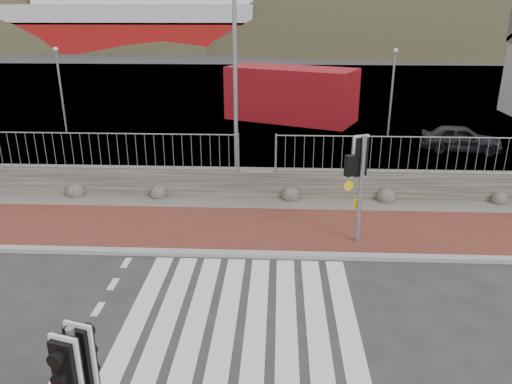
# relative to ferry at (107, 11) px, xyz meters

# --- Properties ---
(ground) EXTENTS (220.00, 220.00, 0.00)m
(ground) POSITION_rel_ferry_xyz_m (24.65, -67.90, -5.36)
(ground) COLOR #28282B
(ground) RESTS_ON ground
(sidewalk_far) EXTENTS (40.00, 3.00, 0.08)m
(sidewalk_far) POSITION_rel_ferry_xyz_m (24.65, -63.40, -5.32)
(sidewalk_far) COLOR brown
(sidewalk_far) RESTS_ON ground
(kerb_far) EXTENTS (40.00, 0.25, 0.12)m
(kerb_far) POSITION_rel_ferry_xyz_m (24.65, -64.90, -5.31)
(kerb_far) COLOR gray
(kerb_far) RESTS_ON ground
(zebra_crossing) EXTENTS (4.62, 5.60, 0.01)m
(zebra_crossing) POSITION_rel_ferry_xyz_m (24.65, -67.90, -5.36)
(zebra_crossing) COLOR silver
(zebra_crossing) RESTS_ON ground
(gravel_strip) EXTENTS (40.00, 1.50, 0.06)m
(gravel_strip) POSITION_rel_ferry_xyz_m (24.65, -61.40, -5.33)
(gravel_strip) COLOR #59544C
(gravel_strip) RESTS_ON ground
(stone_wall) EXTENTS (40.00, 0.60, 0.90)m
(stone_wall) POSITION_rel_ferry_xyz_m (24.65, -60.60, -4.91)
(stone_wall) COLOR #413C35
(stone_wall) RESTS_ON ground
(railing) EXTENTS (18.07, 0.07, 1.22)m
(railing) POSITION_rel_ferry_xyz_m (24.65, -60.75, -3.54)
(railing) COLOR gray
(railing) RESTS_ON stone_wall
(quay) EXTENTS (120.00, 40.00, 0.50)m
(quay) POSITION_rel_ferry_xyz_m (24.65, -40.00, -5.36)
(quay) COLOR #4C4C4F
(quay) RESTS_ON ground
(water) EXTENTS (220.00, 50.00, 0.05)m
(water) POSITION_rel_ferry_xyz_m (24.65, -5.00, -5.36)
(water) COLOR #3F4C54
(water) RESTS_ON ground
(ferry) EXTENTS (50.00, 16.00, 20.00)m
(ferry) POSITION_rel_ferry_xyz_m (0.00, 0.00, 0.00)
(ferry) COLOR maroon
(ferry) RESTS_ON ground
(hills_backdrop) EXTENTS (254.00, 90.00, 100.00)m
(hills_backdrop) POSITION_rel_ferry_xyz_m (31.40, 20.00, -28.42)
(hills_backdrop) COLOR #323620
(hills_backdrop) RESTS_ON ground
(traffic_signal_near) EXTENTS (0.41, 0.31, 2.53)m
(traffic_signal_near) POSITION_rel_ferry_xyz_m (23.05, -71.51, -3.54)
(traffic_signal_near) COLOR gray
(traffic_signal_near) RESTS_ON ground
(traffic_signal_far) EXTENTS (0.72, 0.47, 2.94)m
(traffic_signal_far) POSITION_rel_ferry_xyz_m (27.41, -64.07, -3.23)
(traffic_signal_far) COLOR gray
(traffic_signal_far) RESTS_ON ground
(streetlight) EXTENTS (1.68, 0.71, 8.19)m
(streetlight) POSITION_rel_ferry_xyz_m (24.03, -59.76, -0.76)
(streetlight) COLOR gray
(streetlight) RESTS_ON ground
(shipping_container) EXTENTS (7.42, 5.37, 2.85)m
(shipping_container) POSITION_rel_ferry_xyz_m (25.97, -48.62, -3.93)
(shipping_container) COLOR maroon
(shipping_container) RESTS_ON ground
(car_a) EXTENTS (3.51, 1.89, 1.14)m
(car_a) POSITION_rel_ferry_xyz_m (33.20, -54.70, -4.79)
(car_a) COLOR black
(car_a) RESTS_ON ground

